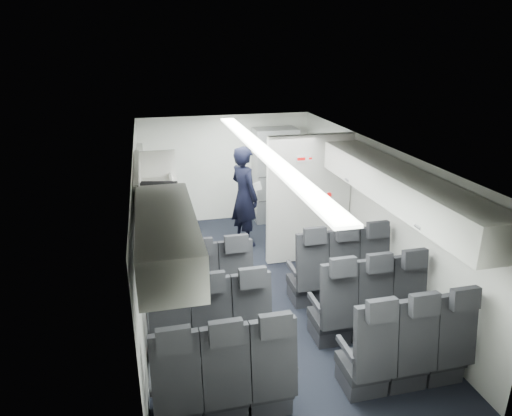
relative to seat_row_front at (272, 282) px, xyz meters
name	(u,v)px	position (x,y,z in m)	size (l,w,h in m)	color
cabin_shell	(263,219)	(0.00, 0.53, 0.72)	(3.41, 6.01, 2.16)	black
seat_row_front	(272,282)	(0.00, 0.00, 0.00)	(3.33, 0.56, 1.24)	black
seat_row_mid	(292,319)	(0.00, -0.90, 0.00)	(3.33, 0.56, 1.24)	black
seat_row_rear	(319,368)	(0.00, -1.80, 0.00)	(3.33, 0.56, 1.24)	black
overhead_bin_left_rear	(167,236)	(-1.40, -1.47, 1.46)	(0.53, 1.80, 0.40)	silver
overhead_bin_left_front_open	(156,191)	(-1.44, 0.28, 1.33)	(0.64, 1.70, 0.72)	#9E9E93
overhead_bin_right_rear	(442,210)	(1.40, -1.47, 1.46)	(0.53, 1.80, 0.40)	silver
overhead_bin_right_front	(365,167)	(1.40, 0.28, 1.46)	(0.53, 1.70, 0.40)	silver
bulkhead_partition	(309,199)	(0.98, 1.33, 0.67)	(1.40, 0.15, 2.13)	silver
galley_unit	(275,175)	(0.95, 3.25, 0.55)	(0.85, 0.52, 1.90)	#939399
boarding_door	(144,204)	(-1.64, 2.09, 0.55)	(0.12, 1.27, 1.86)	silver
flight_attendant	(244,196)	(0.09, 2.21, 0.50)	(0.66, 0.43, 1.82)	black
carry_on_bag	(158,195)	(-1.43, -0.01, 1.37)	(0.44, 0.31, 0.26)	black
papers	(255,187)	(0.28, 2.16, 0.68)	(0.21, 0.02, 0.15)	white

